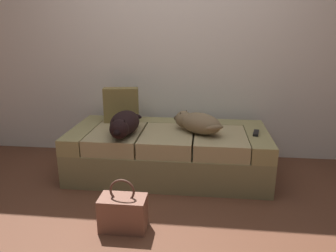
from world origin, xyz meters
TOP-DOWN VIEW (x-y plane):
  - ground_plane at (0.00, 0.00)m, footprint 10.00×10.00m
  - back_wall at (0.00, 1.61)m, footprint 6.40×0.10m
  - couch at (0.00, 1.03)m, footprint 1.81×0.84m
  - dog_dark at (-0.37, 0.84)m, footprint 0.26×0.59m
  - dog_tan at (0.26, 0.97)m, footprint 0.50×0.42m
  - tv_remote at (0.79, 0.99)m, footprint 0.08×0.16m
  - throw_pillow at (-0.50, 1.25)m, footprint 0.35×0.17m
  - handbag at (-0.21, 0.11)m, footprint 0.32×0.18m

SIDE VIEW (x-z plane):
  - ground_plane at x=0.00m, z-range 0.00..0.00m
  - handbag at x=-0.21m, z-range -0.06..0.31m
  - couch at x=0.00m, z-range 0.00..0.44m
  - tv_remote at x=0.79m, z-range 0.44..0.46m
  - dog_tan at x=0.26m, z-range 0.44..0.63m
  - dog_dark at x=-0.37m, z-range 0.44..0.64m
  - throw_pillow at x=-0.50m, z-range 0.44..0.78m
  - back_wall at x=0.00m, z-range 0.00..2.80m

